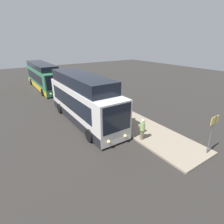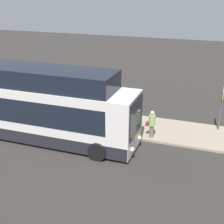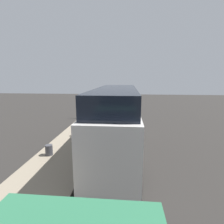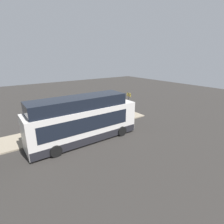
# 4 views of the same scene
# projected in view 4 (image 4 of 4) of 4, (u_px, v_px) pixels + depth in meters

# --- Properties ---
(ground) EXTENTS (80.00, 80.00, 0.00)m
(ground) POSITION_uv_depth(u_px,v_px,m) (81.00, 141.00, 16.30)
(ground) COLOR #2B2826
(platform) EXTENTS (20.00, 3.39, 0.13)m
(platform) POSITION_uv_depth(u_px,v_px,m) (67.00, 129.00, 18.83)
(platform) COLOR gray
(platform) RESTS_ON ground
(bus_lead) EXTENTS (10.35, 2.85, 4.22)m
(bus_lead) POSITION_uv_depth(u_px,v_px,m) (83.00, 122.00, 15.94)
(bus_lead) COLOR silver
(bus_lead) RESTS_ON ground
(passenger_boarding) EXTENTS (0.59, 0.44, 1.64)m
(passenger_boarding) POSITION_uv_depth(u_px,v_px,m) (118.00, 114.00, 20.83)
(passenger_boarding) COLOR #6B604C
(passenger_boarding) RESTS_ON platform
(passenger_waiting) EXTENTS (0.64, 0.70, 1.59)m
(passenger_waiting) POSITION_uv_depth(u_px,v_px,m) (81.00, 120.00, 18.89)
(passenger_waiting) COLOR #4C476B
(passenger_waiting) RESTS_ON platform
(passenger_with_bags) EXTENTS (0.63, 0.50, 1.70)m
(passenger_with_bags) POSITION_uv_depth(u_px,v_px,m) (93.00, 116.00, 19.92)
(passenger_with_bags) COLOR silver
(passenger_with_bags) RESTS_ON platform
(suitcase) EXTENTS (0.32, 0.28, 0.94)m
(suitcase) POSITION_uv_depth(u_px,v_px,m) (79.00, 127.00, 18.41)
(suitcase) COLOR #598C59
(suitcase) RESTS_ON platform
(sign_post) EXTENTS (0.10, 0.81, 2.63)m
(sign_post) POSITION_uv_depth(u_px,v_px,m) (129.00, 99.00, 24.45)
(sign_post) COLOR #4C4C51
(sign_post) RESTS_ON platform
(trash_bin) EXTENTS (0.44, 0.44, 0.65)m
(trash_bin) POSITION_uv_depth(u_px,v_px,m) (58.00, 125.00, 18.95)
(trash_bin) COLOR #3F3F44
(trash_bin) RESTS_ON platform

